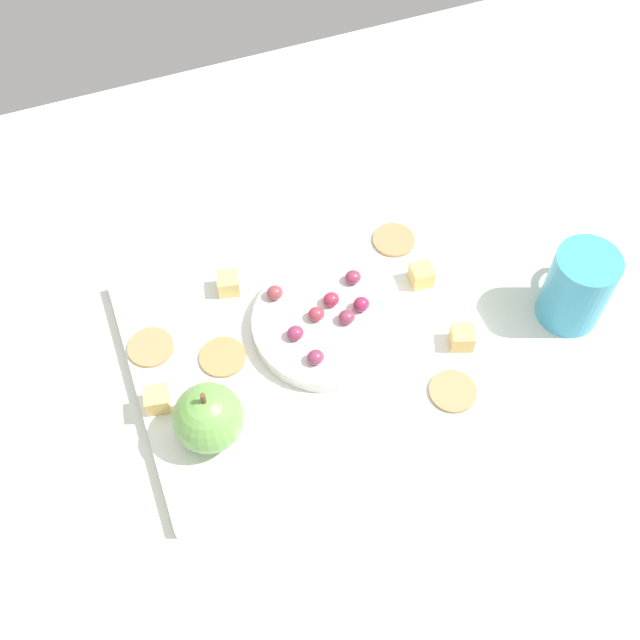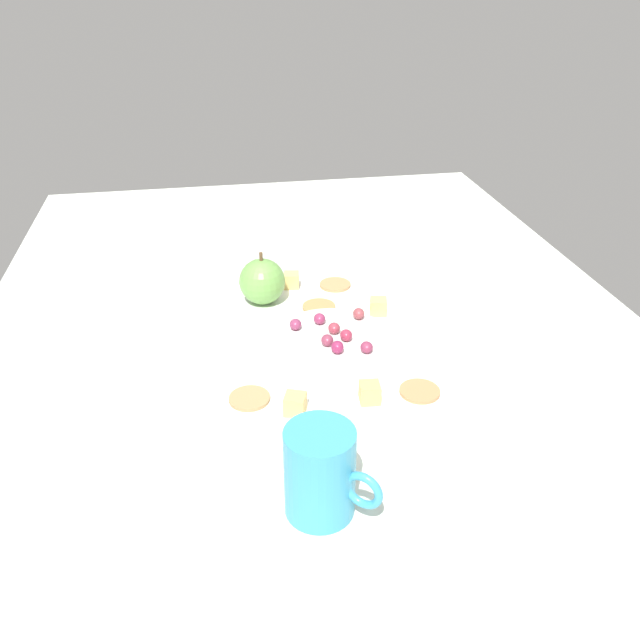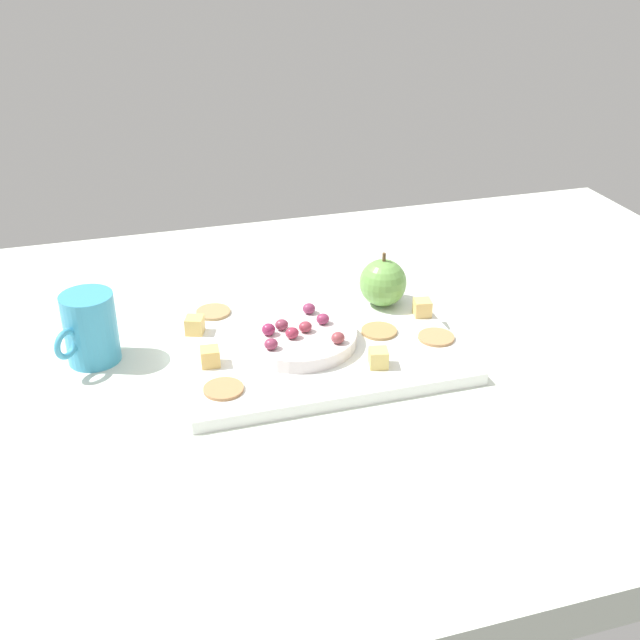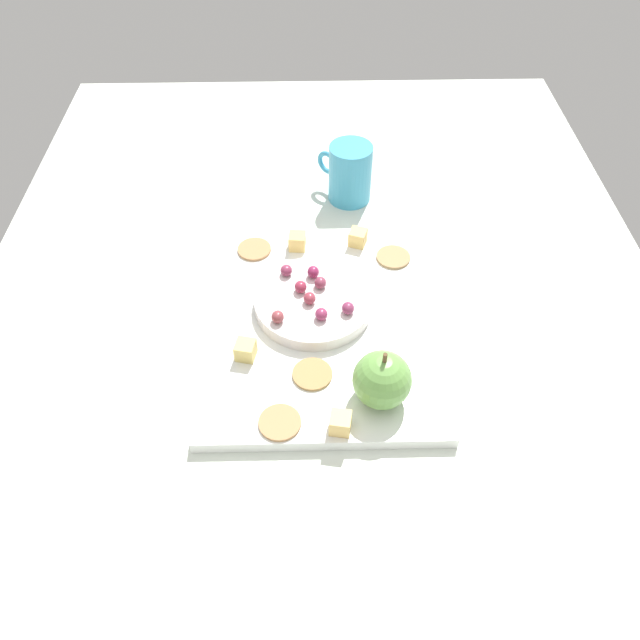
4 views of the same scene
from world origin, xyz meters
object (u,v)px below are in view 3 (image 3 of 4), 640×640
at_px(grape_3, 338,338).
at_px(grape_5, 271,344).
at_px(cheese_cube_0, 210,357).
at_px(grape_2, 323,320).
at_px(cheese_cube_3, 422,308).
at_px(cheese_cube_2, 378,358).
at_px(grape_0, 268,329).
at_px(apple_whole, 383,283).
at_px(cup, 90,328).
at_px(cheese_cube_1, 195,325).
at_px(cracker_0, 379,331).
at_px(cracker_2, 213,312).
at_px(platter, 313,344).
at_px(grape_6, 309,309).
at_px(cracker_3, 436,337).
at_px(cracker_1, 224,389).
at_px(serving_dish, 298,337).
at_px(grape_1, 305,327).
at_px(grape_4, 292,333).
at_px(grape_7, 281,324).

distance_m(grape_3, grape_5, 0.09).
relative_size(cheese_cube_0, grape_2, 1.33).
bearing_deg(cheese_cube_3, cheese_cube_2, 46.24).
bearing_deg(grape_3, grape_0, -29.81).
relative_size(apple_whole, cup, 0.72).
bearing_deg(cheese_cube_1, cheese_cube_2, 143.99).
xyz_separation_m(cracker_0, cracker_2, (0.21, -0.12, 0.00)).
bearing_deg(cheese_cube_0, cracker_2, -100.94).
height_order(platter, grape_3, grape_3).
bearing_deg(cracker_0, grape_6, -28.66).
xyz_separation_m(cheese_cube_0, grape_2, (-0.16, -0.03, 0.01)).
xyz_separation_m(cracker_3, cup, (0.44, -0.10, 0.03)).
relative_size(platter, grape_0, 20.94).
bearing_deg(grape_6, cheese_cube_3, 174.12).
height_order(cheese_cube_3, cracker_1, cheese_cube_3).
bearing_deg(cup, cracker_2, -161.89).
xyz_separation_m(serving_dish, cheese_cube_3, (-0.19, -0.03, 0.00)).
relative_size(cheese_cube_3, grape_2, 1.33).
relative_size(platter, cheese_cube_1, 15.76).
distance_m(cheese_cube_0, grape_0, 0.09).
distance_m(apple_whole, grape_1, 0.16).
bearing_deg(grape_0, grape_2, -175.14).
distance_m(cracker_2, cup, 0.18).
bearing_deg(cracker_2, cheese_cube_1, 56.25).
relative_size(apple_whole, cracker_3, 1.41).
bearing_deg(grape_1, cracker_3, 168.19).
xyz_separation_m(cheese_cube_3, grape_1, (0.18, 0.03, 0.01)).
relative_size(cracker_1, cracker_2, 1.00).
bearing_deg(cracker_0, cracker_1, 19.64).
height_order(cheese_cube_2, grape_4, grape_4).
height_order(cheese_cube_1, cracker_0, cheese_cube_1).
distance_m(grape_2, cup, 0.30).
bearing_deg(grape_5, grape_6, -132.11).
relative_size(cracker_0, grape_3, 2.76).
distance_m(cheese_cube_1, cheese_cube_3, 0.32).
bearing_deg(grape_3, grape_1, -51.73).
bearing_deg(grape_1, serving_dish, -29.23).
bearing_deg(platter, cheese_cube_0, 10.78).
distance_m(cracker_0, cracker_3, 0.08).
distance_m(cheese_cube_0, cracker_0, 0.23).
height_order(cracker_1, grape_7, grape_7).
bearing_deg(grape_3, cracker_3, -178.11).
distance_m(cheese_cube_2, grape_2, 0.10).
relative_size(cracker_0, grape_4, 2.76).
bearing_deg(platter, cracker_0, 174.61).
relative_size(cracker_1, grape_2, 2.76).
bearing_deg(grape_6, cracker_2, -30.93).
height_order(cheese_cube_3, cracker_3, cheese_cube_3).
bearing_deg(cheese_cube_3, apple_whole, -49.37).
bearing_deg(grape_4, cracker_3, 172.82).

